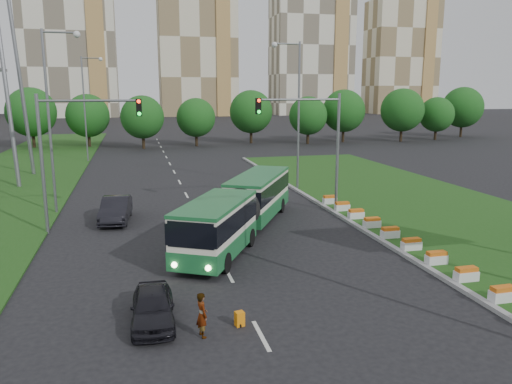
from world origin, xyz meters
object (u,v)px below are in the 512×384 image
object	(u,v)px
car_left_far	(116,209)
car_left_near	(153,306)
traffic_mast_median	(315,134)
pedestrian	(202,315)
traffic_mast_left	(71,141)
articulated_bus	(236,208)
shopping_trolley	(240,319)

from	to	relation	value
car_left_far	car_left_near	bearing A→B (deg)	-78.35
traffic_mast_median	pedestrian	world-z (taller)	traffic_mast_median
traffic_mast_left	pedestrian	bearing A→B (deg)	-69.53
traffic_mast_left	car_left_far	size ratio (longest dim) A/B	1.70
traffic_mast_median	traffic_mast_left	world-z (taller)	same
articulated_bus	car_left_near	size ratio (longest dim) A/B	4.11
pedestrian	articulated_bus	bearing A→B (deg)	-30.22
articulated_bus	traffic_mast_left	bearing A→B (deg)	-168.22
traffic_mast_median	traffic_mast_left	xyz separation A→B (m)	(-15.16, -1.00, 0.00)
traffic_mast_median	traffic_mast_left	size ratio (longest dim) A/B	1.00
articulated_bus	car_left_far	world-z (taller)	articulated_bus
articulated_bus	shopping_trolley	world-z (taller)	articulated_bus
traffic_mast_left	shopping_trolley	distance (m)	16.48
shopping_trolley	car_left_far	bearing A→B (deg)	93.34
car_left_near	traffic_mast_left	bearing A→B (deg)	108.51
car_left_far	shopping_trolley	distance (m)	16.65
articulated_bus	shopping_trolley	size ratio (longest dim) A/B	28.81
car_left_far	shopping_trolley	xyz separation A→B (m)	(4.64, -15.98, -0.51)
traffic_mast_median	articulated_bus	xyz separation A→B (m)	(-6.15, -3.76, -3.81)
shopping_trolley	traffic_mast_left	bearing A→B (deg)	102.95
pedestrian	shopping_trolley	xyz separation A→B (m)	(1.38, 0.46, -0.52)
traffic_mast_median	pedestrian	xyz separation A→B (m)	(-9.72, -15.57, -4.57)
pedestrian	shopping_trolley	size ratio (longest dim) A/B	2.94
car_left_far	shopping_trolley	world-z (taller)	car_left_far
traffic_mast_left	articulated_bus	bearing A→B (deg)	-17.03
car_left_near	car_left_far	size ratio (longest dim) A/B	0.79
traffic_mast_median	car_left_far	world-z (taller)	traffic_mast_median
traffic_mast_median	traffic_mast_left	bearing A→B (deg)	-176.23
traffic_mast_median	car_left_near	xyz separation A→B (m)	(-11.29, -14.17, -4.72)
articulated_bus	car_left_near	bearing A→B (deg)	-87.42
car_left_near	articulated_bus	bearing A→B (deg)	65.90
car_left_far	traffic_mast_left	bearing A→B (deg)	-134.19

